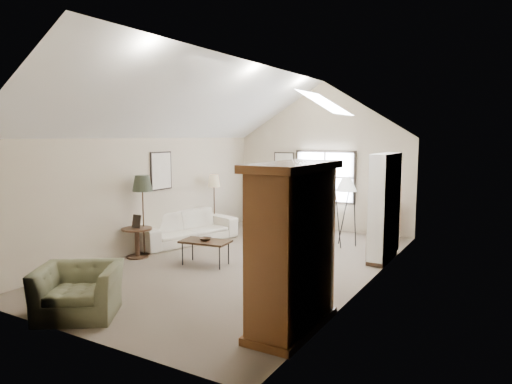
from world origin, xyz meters
The scene contains 18 objects.
room_shell centered at (0.00, 0.00, 3.21)m, with size 5.01×8.01×4.00m.
window centered at (0.10, 3.96, 1.45)m, with size 1.72×0.08×1.42m, color black.
skylight centered at (1.30, 0.90, 3.22)m, with size 0.80×1.20×0.52m, color white, non-canonical shape.
wall_art centered at (-1.88, 1.94, 1.73)m, with size 1.97×3.71×0.88m.
armoire centered at (2.18, -2.40, 1.10)m, with size 0.60×1.50×2.20m, color brown.
tv_alcove centered at (2.34, 1.60, 1.15)m, with size 0.32×1.30×2.10m, color white.
media_console centered at (2.32, 1.60, 0.30)m, with size 0.34×1.18×0.60m, color #382316.
tv_panel centered at (2.32, 1.60, 0.92)m, with size 0.05×0.90×0.55m, color black.
sofa centered at (-2.20, 0.81, 0.37)m, with size 2.52×0.99×0.74m, color beige.
armchair_near centered at (-0.64, -3.52, 0.36)m, with size 1.10×0.96×0.72m, color #5D5F42.
armchair_far centered at (-0.95, 3.22, 0.41)m, with size 0.87×0.89×0.81m, color #686C4C.
coffee_table centered at (-0.62, -0.52, 0.25)m, with size 0.96×0.53×0.49m, color #331F15.
bowl centered at (-0.62, -0.52, 0.52)m, with size 0.23×0.23×0.06m, color #3C2618.
side_table centered at (-2.20, -0.79, 0.32)m, with size 0.63×0.63×0.63m, color #3B2318.
side_chair centered at (1.94, 3.38, 0.57)m, with size 0.44×0.44×1.14m, color maroon.
tripod_lamp centered at (1.27, 2.31, 0.83)m, with size 0.48×0.48×1.65m, color silver, non-canonical shape.
dark_lamp centered at (-2.20, -0.59, 0.88)m, with size 0.42×0.42×1.76m, color black, non-canonical shape.
tan_lamp centered at (-2.20, 2.01, 0.79)m, with size 0.32×0.32×1.58m, color tan, non-canonical shape.
Camera 1 is at (4.68, -7.66, 2.54)m, focal length 32.00 mm.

